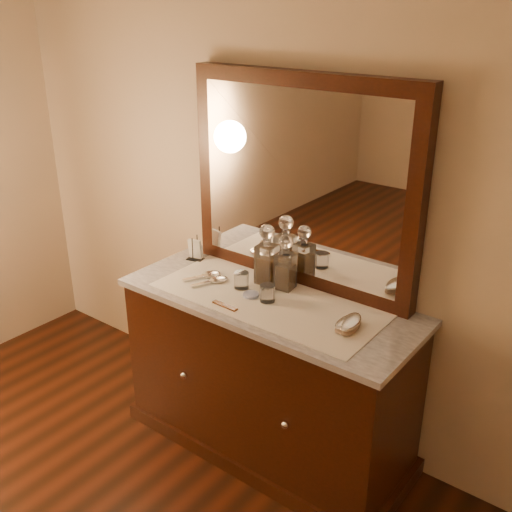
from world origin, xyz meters
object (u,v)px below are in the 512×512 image
(hand_mirror_outer, at_px, (208,275))
(hand_mirror_inner, at_px, (215,280))
(comb, at_px, (225,306))
(decanter_left, at_px, (267,260))
(pin_dish, at_px, (251,295))
(brush_far, at_px, (350,324))
(napkin_rack, at_px, (195,250))
(decanter_right, at_px, (285,268))
(dresser_cabinet, at_px, (268,377))
(mirror_frame, at_px, (301,183))
(brush_near, at_px, (348,323))

(hand_mirror_outer, distance_m, hand_mirror_inner, 0.07)
(comb, relative_size, decanter_left, 0.45)
(pin_dish, bearing_deg, decanter_left, 100.23)
(comb, height_order, brush_far, brush_far)
(napkin_rack, xyz_separation_m, hand_mirror_inner, (0.27, -0.15, -0.04))
(decanter_right, bearing_deg, brush_far, -18.69)
(dresser_cabinet, xyz_separation_m, mirror_frame, (0.00, 0.25, 0.94))
(napkin_rack, bearing_deg, brush_far, -8.05)
(pin_dish, relative_size, brush_far, 0.41)
(mirror_frame, relative_size, brush_far, 6.52)
(comb, distance_m, decanter_right, 0.35)
(mirror_frame, bearing_deg, decanter_right, -88.85)
(napkin_rack, bearing_deg, hand_mirror_outer, -31.93)
(brush_near, relative_size, hand_mirror_inner, 0.82)
(dresser_cabinet, bearing_deg, comb, -119.33)
(comb, relative_size, hand_mirror_inner, 0.67)
(dresser_cabinet, distance_m, mirror_frame, 0.97)
(dresser_cabinet, relative_size, brush_far, 7.61)
(decanter_left, xyz_separation_m, brush_far, (0.55, -0.15, -0.09))
(pin_dish, height_order, brush_near, brush_near)
(pin_dish, height_order, decanter_right, decanter_right)
(dresser_cabinet, bearing_deg, decanter_left, 130.36)
(brush_near, bearing_deg, pin_dish, -178.15)
(comb, distance_m, napkin_rack, 0.57)
(napkin_rack, relative_size, hand_mirror_outer, 0.65)
(decanter_left, bearing_deg, pin_dish, -79.77)
(comb, height_order, decanter_left, decanter_left)
(pin_dish, distance_m, hand_mirror_inner, 0.23)
(dresser_cabinet, relative_size, comb, 10.23)
(brush_far, height_order, hand_mirror_outer, brush_far)
(brush_far, distance_m, hand_mirror_inner, 0.75)
(mirror_frame, height_order, decanter_left, mirror_frame)
(brush_near, xyz_separation_m, hand_mirror_inner, (-0.74, -0.00, -0.01))
(brush_near, bearing_deg, comb, -162.53)
(dresser_cabinet, height_order, pin_dish, pin_dish)
(mirror_frame, bearing_deg, hand_mirror_outer, -146.97)
(comb, bearing_deg, pin_dish, 80.88)
(decanter_left, bearing_deg, brush_near, -15.52)
(brush_far, bearing_deg, mirror_frame, 148.79)
(comb, bearing_deg, napkin_rack, 148.62)
(comb, height_order, hand_mirror_outer, hand_mirror_outer)
(brush_near, bearing_deg, hand_mirror_outer, 178.52)
(decanter_right, bearing_deg, napkin_rack, -179.58)
(hand_mirror_outer, bearing_deg, pin_dish, -6.99)
(mirror_frame, height_order, pin_dish, mirror_frame)
(dresser_cabinet, bearing_deg, hand_mirror_inner, -175.38)
(napkin_rack, xyz_separation_m, decanter_right, (0.58, 0.00, 0.06))
(decanter_right, bearing_deg, decanter_left, -179.68)
(dresser_cabinet, xyz_separation_m, hand_mirror_inner, (-0.31, -0.03, 0.45))
(comb, xyz_separation_m, napkin_rack, (-0.47, 0.31, 0.05))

